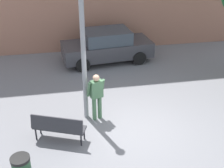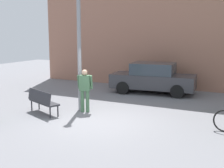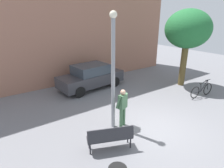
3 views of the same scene
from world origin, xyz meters
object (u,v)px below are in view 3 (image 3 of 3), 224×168
(lamppost, at_px, (113,67))
(parked_car_charcoal, at_px, (91,76))
(park_bench, at_px, (110,136))
(plaza_tree, at_px, (188,30))
(person_by_lamppost, at_px, (123,105))
(bicycle_black, at_px, (202,90))

(lamppost, bearing_deg, parked_car_charcoal, 72.03)
(park_bench, relative_size, plaza_tree, 0.34)
(park_bench, relative_size, parked_car_charcoal, 0.38)
(person_by_lamppost, bearing_deg, park_bench, -142.75)
(person_by_lamppost, height_order, bicycle_black, person_by_lamppost)
(park_bench, bearing_deg, parked_car_charcoal, 67.04)
(person_by_lamppost, xyz_separation_m, parked_car_charcoal, (1.13, 4.74, -0.19))
(lamppost, distance_m, parked_car_charcoal, 5.12)
(person_by_lamppost, relative_size, plaza_tree, 0.34)
(plaza_tree, relative_size, bicycle_black, 2.69)
(plaza_tree, height_order, bicycle_black, plaza_tree)
(person_by_lamppost, bearing_deg, parked_car_charcoal, 76.62)
(parked_car_charcoal, bearing_deg, bicycle_black, -46.90)
(bicycle_black, height_order, parked_car_charcoal, parked_car_charcoal)
(plaza_tree, xyz_separation_m, parked_car_charcoal, (-5.31, 2.96, -2.84))
(person_by_lamppost, distance_m, plaza_tree, 7.18)
(lamppost, distance_m, park_bench, 2.56)
(park_bench, distance_m, plaza_tree, 8.77)
(bicycle_black, relative_size, parked_car_charcoal, 0.41)
(plaza_tree, bearing_deg, bicycle_black, -110.96)
(park_bench, height_order, parked_car_charcoal, parked_car_charcoal)
(person_by_lamppost, xyz_separation_m, park_bench, (-1.30, -0.99, -0.42))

